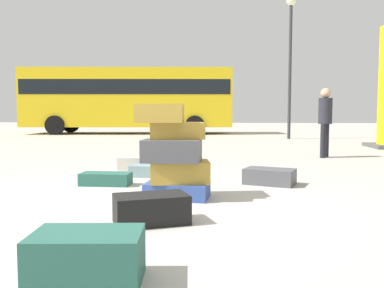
{
  "coord_description": "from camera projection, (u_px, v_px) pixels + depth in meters",
  "views": [
    {
      "loc": [
        0.98,
        -4.2,
        0.98
      ],
      "look_at": [
        0.33,
        2.02,
        0.51
      ],
      "focal_mm": 37.67,
      "sensor_mm": 36.0,
      "label": 1
    }
  ],
  "objects": [
    {
      "name": "ground_plane",
      "position": [
        143.0,
        205.0,
        4.34
      ],
      "size": [
        80.0,
        80.0,
        0.0
      ],
      "primitive_type": "plane",
      "color": "#ADA89E"
    },
    {
      "name": "suitcase_tower",
      "position": [
        174.0,
        156.0,
        4.66
      ],
      "size": [
        0.86,
        0.63,
        1.09
      ],
      "color": "#334F99",
      "rests_on": "ground"
    },
    {
      "name": "suitcase_charcoal_right_side",
      "position": [
        270.0,
        176.0,
        5.61
      ],
      "size": [
        0.77,
        0.62,
        0.22
      ],
      "primitive_type": "cube",
      "rotation": [
        0.0,
        0.0,
        -0.34
      ],
      "color": "#4C4C51",
      "rests_on": "ground"
    },
    {
      "name": "suitcase_teal_behind_tower",
      "position": [
        87.0,
        258.0,
        2.33
      ],
      "size": [
        0.67,
        0.48,
        0.3
      ],
      "primitive_type": "cube",
      "rotation": [
        0.0,
        0.0,
        0.11
      ],
      "color": "#26594C",
      "rests_on": "ground"
    },
    {
      "name": "suitcase_black_upright_blue",
      "position": [
        151.0,
        209.0,
        3.62
      ],
      "size": [
        0.75,
        0.61,
        0.26
      ],
      "primitive_type": "cube",
      "rotation": [
        0.0,
        0.0,
        0.41
      ],
      "color": "black",
      "rests_on": "ground"
    },
    {
      "name": "suitcase_slate_foreground_far",
      "position": [
        152.0,
        171.0,
        6.35
      ],
      "size": [
        0.66,
        0.46,
        0.18
      ],
      "primitive_type": "cube",
      "rotation": [
        0.0,
        0.0,
        -0.06
      ],
      "color": "gray",
      "rests_on": "ground"
    },
    {
      "name": "suitcase_cream_left_side",
      "position": [
        136.0,
        164.0,
        7.01
      ],
      "size": [
        0.62,
        0.39,
        0.23
      ],
      "primitive_type": "cube",
      "rotation": [
        0.0,
        0.0,
        0.1
      ],
      "color": "beige",
      "rests_on": "ground"
    },
    {
      "name": "suitcase_teal_foreground_near",
      "position": [
        106.0,
        179.0,
        5.55
      ],
      "size": [
        0.68,
        0.32,
        0.17
      ],
      "primitive_type": "cube",
      "rotation": [
        0.0,
        0.0,
        -0.0
      ],
      "color": "#26594C",
      "rests_on": "ground"
    },
    {
      "name": "person_bearded_onlooker",
      "position": [
        325.0,
        116.0,
        9.0
      ],
      "size": [
        0.3,
        0.31,
        1.55
      ],
      "rotation": [
        0.0,
        0.0,
        -2.09
      ],
      "color": "black",
      "rests_on": "ground"
    },
    {
      "name": "parked_bus",
      "position": [
        129.0,
        97.0,
        19.93
      ],
      "size": [
        10.26,
        3.61,
        3.15
      ],
      "rotation": [
        0.0,
        0.0,
        0.11
      ],
      "color": "yellow",
      "rests_on": "ground"
    },
    {
      "name": "lamp_post",
      "position": [
        290.0,
        45.0,
        15.51
      ],
      "size": [
        0.36,
        0.36,
        5.47
      ],
      "color": "#333338",
      "rests_on": "ground"
    }
  ]
}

